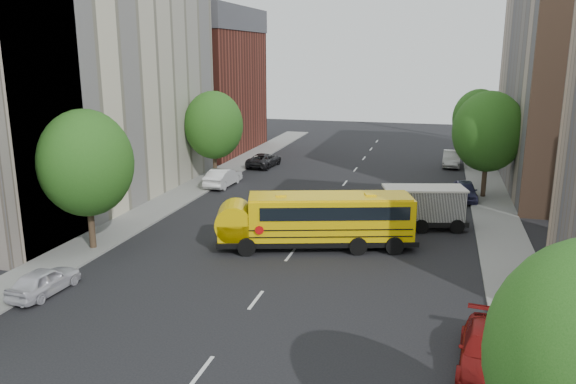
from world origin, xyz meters
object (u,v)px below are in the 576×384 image
at_px(school_bus, 315,218).
at_px(parked_car_3, 488,351).
at_px(street_tree_4, 488,132).
at_px(safari_truck, 416,207).
at_px(parked_car_2, 264,160).
at_px(street_tree_5, 479,119).
at_px(parked_car_1, 223,177).
at_px(parked_car_0, 44,281).
at_px(street_tree_1, 86,163).
at_px(parked_car_4, 465,191).
at_px(street_tree_2, 214,125).
at_px(parked_car_5, 452,159).

relative_size(school_bus, parked_car_3, 2.39).
distance_m(street_tree_4, school_bus, 17.89).
relative_size(safari_truck, parked_car_2, 1.38).
xyz_separation_m(street_tree_5, parked_car_1, (-20.60, -13.70, -3.94)).
relative_size(street_tree_5, safari_truck, 1.14).
xyz_separation_m(street_tree_5, safari_truck, (-4.61, -21.27, -3.29)).
relative_size(parked_car_1, parked_car_2, 0.97).
xyz_separation_m(parked_car_0, parked_car_3, (19.20, -1.34, 0.06)).
relative_size(school_bus, parked_car_1, 2.48).
bearing_deg(school_bus, parked_car_0, -155.16).
bearing_deg(street_tree_4, safari_truck, -116.44).
height_order(street_tree_1, parked_car_4, street_tree_1).
relative_size(street_tree_2, parked_car_3, 1.61).
bearing_deg(parked_car_5, street_tree_4, -77.71).
height_order(street_tree_5, parked_car_2, street_tree_5).
xyz_separation_m(street_tree_4, parked_car_3, (-1.40, -25.23, -4.38)).
xyz_separation_m(parked_car_1, parked_car_5, (18.40, 13.70, -0.00)).
relative_size(street_tree_4, parked_car_2, 1.70).
bearing_deg(safari_truck, street_tree_1, -167.91).
relative_size(parked_car_0, parked_car_3, 0.78).
height_order(street_tree_1, parked_car_1, street_tree_1).
relative_size(street_tree_1, school_bus, 0.69).
relative_size(street_tree_2, street_tree_4, 0.95).
bearing_deg(parked_car_4, school_bus, -126.14).
bearing_deg(safari_truck, street_tree_5, 63.21).
bearing_deg(parked_car_4, street_tree_4, 34.39).
bearing_deg(street_tree_1, parked_car_2, 84.98).
bearing_deg(street_tree_5, parked_car_0, -119.86).
height_order(safari_truck, parked_car_5, safari_truck).
height_order(street_tree_4, parked_car_5, street_tree_4).
height_order(parked_car_1, parked_car_2, parked_car_1).
bearing_deg(parked_car_2, street_tree_1, 90.03).
distance_m(parked_car_0, parked_car_4, 29.80).
bearing_deg(parked_car_3, parked_car_1, 134.23).
height_order(street_tree_4, parked_car_2, street_tree_4).
relative_size(parked_car_3, parked_car_5, 1.04).
height_order(parked_car_0, parked_car_1, parked_car_1).
distance_m(parked_car_0, parked_car_1, 22.18).
height_order(street_tree_2, parked_car_1, street_tree_2).
bearing_deg(street_tree_2, parked_car_3, -50.76).
height_order(school_bus, parked_car_5, school_bus).
bearing_deg(street_tree_5, school_bus, -110.66).
height_order(parked_car_3, parked_car_4, parked_car_4).
relative_size(parked_car_3, parked_car_4, 1.14).
height_order(street_tree_5, parked_car_1, street_tree_5).
relative_size(school_bus, parked_car_5, 2.49).
bearing_deg(street_tree_2, street_tree_4, 0.00).
xyz_separation_m(safari_truck, parked_car_0, (-15.99, -14.61, -0.78)).
bearing_deg(parked_car_0, parked_car_2, -88.47).
relative_size(parked_car_2, parked_car_3, 1.00).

